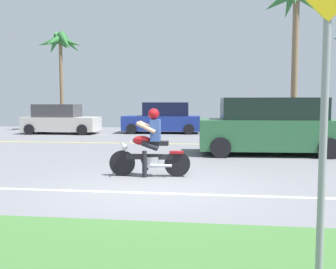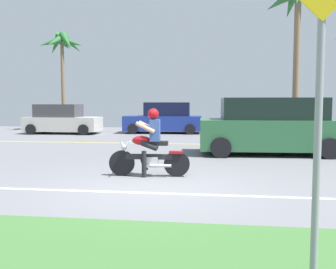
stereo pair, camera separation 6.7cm
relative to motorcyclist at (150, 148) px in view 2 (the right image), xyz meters
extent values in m
cube|color=slate|center=(0.34, 1.71, -0.68)|extent=(56.00, 30.00, 0.04)
cube|color=silver|center=(0.34, -1.64, -0.66)|extent=(50.40, 0.12, 0.01)
cube|color=yellow|center=(0.34, 6.90, -0.66)|extent=(50.40, 0.12, 0.01)
cylinder|color=black|center=(-0.66, -0.03, -0.37)|extent=(0.59, 0.12, 0.59)
cylinder|color=black|center=(0.62, 0.03, -0.37)|extent=(0.59, 0.12, 0.59)
cylinder|color=#B7BAC1|center=(-0.56, -0.02, -0.12)|extent=(0.27, 0.06, 0.52)
cube|color=black|center=(-0.02, 0.00, -0.21)|extent=(1.08, 0.15, 0.12)
cube|color=#B7BAC1|center=(0.03, 0.01, -0.33)|extent=(0.32, 0.21, 0.24)
ellipsoid|color=maroon|center=(-0.19, -0.01, 0.17)|extent=(0.43, 0.24, 0.22)
cube|color=black|center=(0.18, 0.01, 0.11)|extent=(0.48, 0.24, 0.10)
cube|color=maroon|center=(0.60, 0.03, -0.10)|extent=(0.32, 0.17, 0.06)
cylinder|color=#B7BAC1|center=(-0.48, -0.02, 0.12)|extent=(0.06, 0.61, 0.04)
sphere|color=#B7BAC1|center=(-0.60, -0.02, 0.00)|extent=(0.14, 0.14, 0.14)
cylinder|color=#B7BAC1|center=(0.26, -0.10, -0.40)|extent=(0.50, 0.09, 0.07)
cube|color=#334C8C|center=(0.12, 0.01, 0.40)|extent=(0.23, 0.33, 0.49)
sphere|color=maroon|center=(0.08, 0.01, 0.78)|extent=(0.26, 0.26, 0.26)
cylinder|color=black|center=(0.00, 0.10, 0.06)|extent=(0.40, 0.15, 0.25)
cylinder|color=black|center=(0.01, -0.09, 0.06)|extent=(0.40, 0.15, 0.25)
cylinder|color=black|center=(-0.11, -0.14, -0.36)|extent=(0.11, 0.11, 0.60)
cylinder|color=black|center=(-0.16, 0.11, -0.40)|extent=(0.21, 0.12, 0.33)
cylinder|color=tan|center=(-0.09, 0.20, 0.48)|extent=(0.45, 0.11, 0.28)
cylinder|color=tan|center=(-0.07, -0.20, 0.48)|extent=(0.45, 0.11, 0.28)
cube|color=#2D663D|center=(3.20, 4.23, 0.00)|extent=(4.60, 2.19, 0.97)
cube|color=black|center=(3.29, 4.24, 0.84)|extent=(3.32, 1.85, 0.70)
cylinder|color=black|center=(4.77, 5.29, -0.34)|extent=(0.65, 0.25, 0.64)
cylinder|color=black|center=(1.53, 5.12, -0.34)|extent=(0.65, 0.25, 0.64)
cylinder|color=black|center=(4.87, 3.34, -0.34)|extent=(0.65, 0.25, 0.64)
cylinder|color=black|center=(1.64, 3.17, -0.34)|extent=(0.65, 0.25, 0.64)
cube|color=beige|center=(-6.85, 11.24, -0.13)|extent=(4.01, 1.76, 0.75)
cube|color=#3B3A3D|center=(-7.09, 11.23, 0.59)|extent=(2.34, 1.50, 0.69)
cylinder|color=black|center=(-8.27, 10.36, -0.38)|extent=(0.56, 0.19, 0.56)
cylinder|color=black|center=(-5.40, 10.41, -0.38)|extent=(0.56, 0.19, 0.56)
cylinder|color=black|center=(-8.30, 12.06, -0.38)|extent=(0.56, 0.19, 0.56)
cylinder|color=black|center=(-5.43, 12.11, -0.38)|extent=(0.56, 0.19, 0.56)
cube|color=navy|center=(-1.51, 12.35, -0.11)|extent=(4.34, 1.99, 0.80)
cube|color=black|center=(-1.26, 12.36, 0.67)|extent=(2.54, 1.65, 0.74)
cylinder|color=black|center=(-0.03, 13.31, -0.38)|extent=(0.57, 0.21, 0.56)
cylinder|color=black|center=(-3.09, 13.16, -0.38)|extent=(0.57, 0.21, 0.56)
cylinder|color=black|center=(0.06, 11.54, -0.38)|extent=(0.57, 0.21, 0.56)
cylinder|color=black|center=(-3.00, 11.38, -0.38)|extent=(0.57, 0.21, 0.56)
cube|color=#232328|center=(4.68, 11.61, -0.12)|extent=(4.21, 2.01, 0.77)
cube|color=black|center=(4.92, 11.62, 0.62)|extent=(2.47, 1.66, 0.71)
cylinder|color=black|center=(6.10, 12.58, -0.38)|extent=(0.57, 0.21, 0.56)
cylinder|color=black|center=(3.15, 12.41, -0.38)|extent=(0.57, 0.21, 0.56)
cylinder|color=black|center=(6.20, 10.81, -0.38)|extent=(0.57, 0.21, 0.56)
cylinder|color=black|center=(3.25, 10.64, -0.38)|extent=(0.57, 0.21, 0.56)
cylinder|color=#846B4C|center=(6.00, 14.60, 3.33)|extent=(0.37, 0.37, 7.97)
cone|color=#337538|center=(6.67, 15.33, 7.06)|extent=(2.16, 2.27, 1.51)
cone|color=#337538|center=(5.82, 15.58, 7.06)|extent=(1.17, 2.20, 2.15)
cone|color=#337538|center=(5.21, 15.19, 7.06)|extent=(2.35, 2.04, 1.57)
cylinder|color=brown|center=(-7.79, 13.54, 2.04)|extent=(0.20, 0.20, 5.40)
sphere|color=#28662D|center=(-7.79, 13.54, 4.74)|extent=(0.53, 0.53, 0.53)
cone|color=#28662D|center=(-7.16, 13.48, 4.58)|extent=(1.52, 0.64, 0.86)
cone|color=#28662D|center=(-7.34, 13.98, 4.58)|extent=(1.36, 1.35, 1.25)
cone|color=#28662D|center=(-7.83, 14.16, 4.58)|extent=(0.60, 1.50, 0.80)
cone|color=#28662D|center=(-8.31, 13.88, 4.58)|extent=(1.35, 1.12, 1.39)
cone|color=#28662D|center=(-8.32, 13.21, 4.58)|extent=(1.53, 1.20, 0.93)
cone|color=#28662D|center=(-7.95, 12.93, 4.58)|extent=(0.86, 1.56, 1.03)
cone|color=#28662D|center=(-7.31, 13.13, 4.58)|extent=(1.37, 1.27, 1.30)
cylinder|color=gray|center=(2.34, -5.44, 0.53)|extent=(0.06, 0.06, 2.39)
camera|label=1|loc=(1.50, -8.58, 1.04)|focal=40.75mm
camera|label=2|loc=(1.57, -8.57, 1.04)|focal=40.75mm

